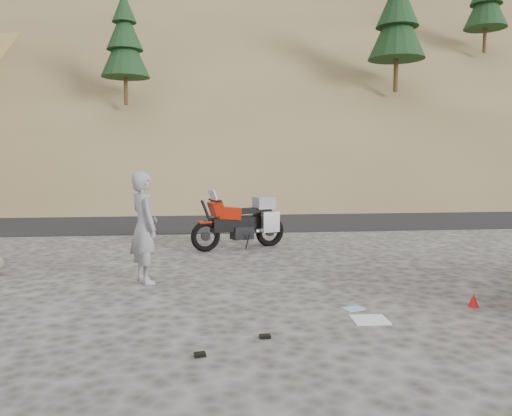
% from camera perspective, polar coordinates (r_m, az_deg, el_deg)
% --- Properties ---
extents(ground, '(140.00, 140.00, 0.00)m').
position_cam_1_polar(ground, '(7.82, 0.89, -8.95)').
color(ground, '#403D3B').
rests_on(ground, ground).
extents(road, '(120.00, 7.00, 0.05)m').
position_cam_1_polar(road, '(16.65, -2.99, -1.14)').
color(road, black).
rests_on(road, ground).
extents(hillside, '(120.00, 73.00, 46.72)m').
position_cam_1_polar(hillside, '(49.24, -5.37, 16.31)').
color(hillside, brown).
rests_on(hillside, ground).
extents(motorcycle, '(2.14, 1.12, 1.34)m').
position_cam_1_polar(motorcycle, '(10.95, -1.45, -1.68)').
color(motorcycle, black).
rests_on(motorcycle, ground).
extents(man, '(0.67, 0.77, 1.78)m').
position_cam_1_polar(man, '(8.26, -12.54, -8.29)').
color(man, gray).
rests_on(man, ground).
extents(gear_white_cloth, '(0.44, 0.39, 0.01)m').
position_cam_1_polar(gear_white_cloth, '(6.41, 12.90, -12.34)').
color(gear_white_cloth, white).
rests_on(gear_white_cloth, ground).
extents(gear_funnel, '(0.18, 0.18, 0.18)m').
position_cam_1_polar(gear_funnel, '(7.37, 23.60, -9.62)').
color(gear_funnel, red).
rests_on(gear_funnel, ground).
extents(gear_glove_a, '(0.13, 0.09, 0.04)m').
position_cam_1_polar(gear_glove_a, '(5.68, 1.04, -14.46)').
color(gear_glove_a, black).
rests_on(gear_glove_a, ground).
extents(gear_glove_b, '(0.12, 0.10, 0.04)m').
position_cam_1_polar(gear_glove_b, '(5.23, -6.43, -16.31)').
color(gear_glove_b, black).
rests_on(gear_glove_b, ground).
extents(gear_blue_cloth, '(0.31, 0.26, 0.01)m').
position_cam_1_polar(gear_blue_cloth, '(6.82, 11.12, -11.22)').
color(gear_blue_cloth, '#89B6D5').
rests_on(gear_blue_cloth, ground).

